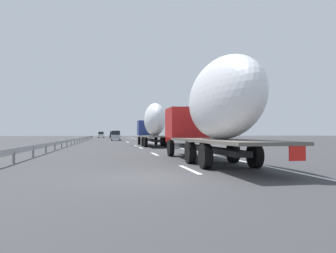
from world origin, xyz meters
name	(u,v)px	position (x,y,z in m)	size (l,w,h in m)	color
ground_plane	(117,143)	(40.00, 0.00, 0.00)	(260.00, 260.00, 0.00)	#38383A
lane_stripe_0	(189,169)	(2.00, -1.80, 0.00)	(3.20, 0.20, 0.01)	white
lane_stripe_1	(155,154)	(11.68, -1.80, 0.00)	(3.20, 0.20, 0.01)	white
lane_stripe_2	(141,148)	(21.54, -1.80, 0.00)	(3.20, 0.20, 0.01)	white
lane_stripe_3	(136,146)	(27.01, -1.80, 0.00)	(3.20, 0.20, 0.01)	white
lane_stripe_4	(128,142)	(41.42, -1.80, 0.00)	(3.20, 0.20, 0.01)	white
lane_stripe_5	(127,142)	(44.85, -1.80, 0.00)	(3.20, 0.20, 0.01)	white
edge_line_right	(148,142)	(45.00, -5.50, 0.00)	(110.00, 0.20, 0.01)	white
truck_lead	(153,123)	(25.23, -3.60, 2.64)	(13.26, 2.55, 4.78)	navy
truck_trailing	(214,108)	(4.19, -3.60, 2.72)	(13.67, 2.55, 4.88)	#B21919
car_silver_hatch	(116,136)	(55.14, -0.12, 0.99)	(4.68, 1.86, 2.00)	#ADB2B7
car_white_van	(101,135)	(92.53, 3.59, 0.98)	(4.57, 1.89, 1.97)	white
car_black_suv	(113,135)	(82.71, 0.10, 0.99)	(4.37, 1.75, 2.00)	black
road_sign	(150,129)	(51.25, -6.70, 2.29)	(0.10, 0.90, 3.32)	gray
tree_0	(187,119)	(40.29, -11.36, 3.90)	(2.47, 2.47, 6.18)	#472D19
tree_1	(151,125)	(84.47, -11.25, 3.97)	(2.99, 2.99, 6.35)	#472D19
tree_2	(153,126)	(88.66, -12.59, 3.81)	(3.17, 3.17, 6.32)	#472D19
guardrail_median	(80,139)	(43.00, 6.00, 0.58)	(94.00, 0.10, 0.76)	#9EA0A5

